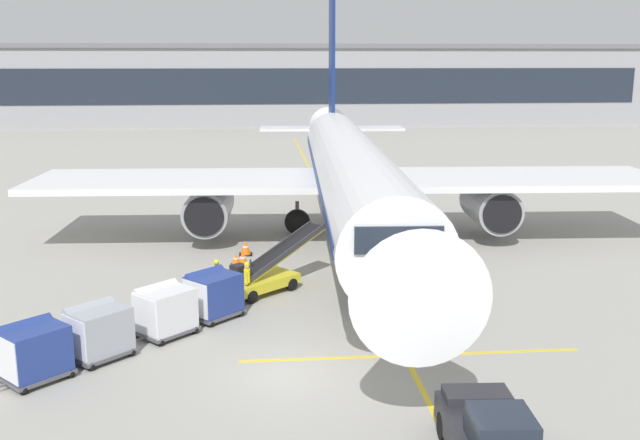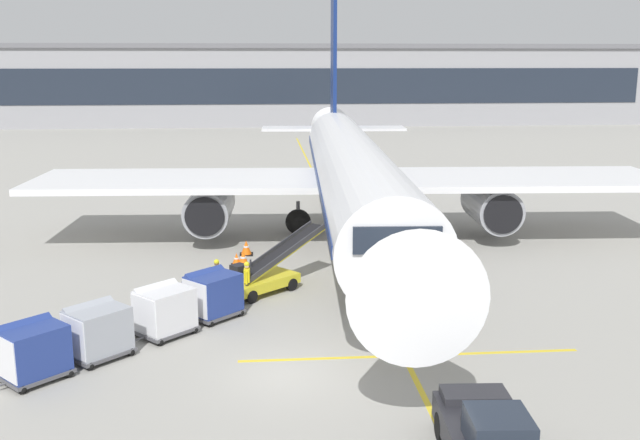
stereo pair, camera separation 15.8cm
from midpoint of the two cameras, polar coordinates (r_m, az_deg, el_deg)
ground_plane at (r=24.41m, az=-2.55°, el=-12.00°), size 600.00×600.00×0.00m
parked_airplane at (r=41.29m, az=2.55°, el=3.84°), size 36.04×46.48×15.58m
belt_loader at (r=32.35m, az=-4.20°, el=-4.24°), size 4.91×4.55×2.63m
baggage_cart_lead at (r=29.34m, az=-8.28°, el=-5.74°), size 2.55×2.54×1.91m
baggage_cart_second at (r=27.85m, az=-11.99°, el=-6.89°), size 2.55×2.54×1.91m
baggage_cart_third at (r=26.40m, az=-16.94°, el=-8.27°), size 2.55×2.54×1.91m
baggage_cart_fourth at (r=25.37m, az=-21.49°, el=-9.48°), size 2.55×2.54×1.91m
pushback_tug at (r=19.51m, az=13.44°, el=-16.32°), size 2.35×4.51×1.83m
ground_crew_by_loader at (r=31.10m, az=-5.61°, el=-4.60°), size 0.28×0.57×1.74m
ground_crew_by_carts at (r=31.62m, az=-7.95°, el=-4.38°), size 0.51×0.39×1.74m
safety_cone_engine_keepout at (r=36.61m, az=-6.45°, el=-3.10°), size 0.57×0.57×0.65m
safety_cone_wingtip at (r=36.47m, az=-5.93°, el=-3.04°), size 0.69×0.69×0.78m
safety_cone_nose_mark at (r=38.53m, az=-5.70°, el=-2.19°), size 0.69×0.69×0.78m
apron_guidance_line_lead_in at (r=41.24m, az=2.28°, el=-1.69°), size 0.20×110.00×0.01m
apron_guidance_line_stop_bar at (r=25.98m, az=7.27°, el=-10.51°), size 12.00×0.20×0.01m
terminal_building at (r=117.80m, az=-1.70°, el=10.59°), size 108.13×15.18×12.37m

